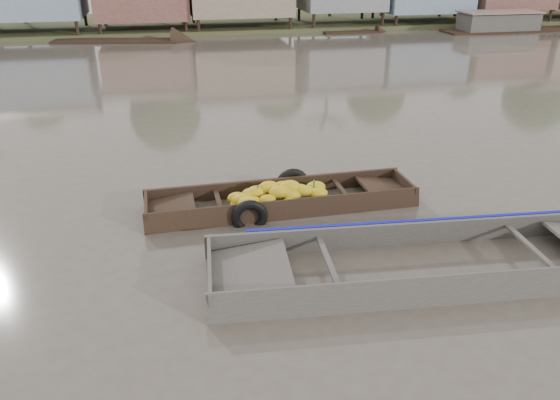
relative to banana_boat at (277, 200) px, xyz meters
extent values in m
plane|color=#4F463D|center=(0.57, -1.87, -0.17)|extent=(120.00, 120.00, 0.00)
cube|color=#384723|center=(0.57, 31.13, -0.17)|extent=(120.00, 12.00, 0.50)
cube|color=black|center=(0.10, 0.02, -0.25)|extent=(5.77, 1.20, 0.08)
cube|color=black|center=(0.09, 0.64, -0.02)|extent=(5.88, 0.25, 0.54)
cube|color=black|center=(0.11, -0.61, -0.02)|extent=(5.88, 0.25, 0.54)
cube|color=black|center=(2.97, 0.06, -0.02)|extent=(0.08, 1.28, 0.51)
cube|color=black|center=(2.47, 0.06, 0.05)|extent=(1.02, 1.12, 0.20)
cube|color=black|center=(-2.78, -0.03, -0.02)|extent=(0.08, 1.28, 0.51)
cube|color=black|center=(-2.28, -0.02, 0.05)|extent=(1.02, 1.12, 0.20)
cube|color=black|center=(-1.28, -0.01, 0.09)|extent=(0.12, 1.23, 0.05)
cube|color=black|center=(1.47, 0.04, 0.09)|extent=(0.12, 1.23, 0.05)
ellipsoid|color=yellow|center=(0.47, -0.03, 0.20)|extent=(0.44, 0.31, 0.27)
ellipsoid|color=yellow|center=(-0.44, 0.07, 0.19)|extent=(0.48, 0.33, 0.29)
ellipsoid|color=yellow|center=(0.20, -0.33, 0.04)|extent=(0.38, 0.27, 0.23)
ellipsoid|color=yellow|center=(-0.18, 0.06, 0.29)|extent=(0.45, 0.32, 0.27)
ellipsoid|color=yellow|center=(0.58, -0.14, 0.22)|extent=(0.37, 0.26, 0.23)
ellipsoid|color=yellow|center=(-0.64, -0.30, 0.04)|extent=(0.47, 0.33, 0.28)
ellipsoid|color=yellow|center=(0.28, -0.17, 0.15)|extent=(0.41, 0.29, 0.25)
ellipsoid|color=yellow|center=(0.26, -0.02, 0.29)|extent=(0.49, 0.34, 0.30)
ellipsoid|color=yellow|center=(-0.27, -0.27, 0.15)|extent=(0.37, 0.26, 0.22)
ellipsoid|color=yellow|center=(-0.59, -0.30, 0.02)|extent=(0.46, 0.32, 0.28)
ellipsoid|color=yellow|center=(0.13, 0.11, 0.27)|extent=(0.36, 0.25, 0.22)
ellipsoid|color=yellow|center=(-0.57, -0.21, 0.08)|extent=(0.42, 0.30, 0.26)
ellipsoid|color=yellow|center=(0.00, -0.14, 0.25)|extent=(0.45, 0.32, 0.27)
ellipsoid|color=yellow|center=(-0.87, -0.05, -0.01)|extent=(0.37, 0.26, 0.22)
ellipsoid|color=yellow|center=(0.17, -0.09, 0.20)|extent=(0.43, 0.30, 0.26)
ellipsoid|color=yellow|center=(-0.57, 0.07, 0.17)|extent=(0.41, 0.29, 0.25)
ellipsoid|color=yellow|center=(-0.78, -0.04, 0.08)|extent=(0.48, 0.33, 0.29)
ellipsoid|color=yellow|center=(-0.81, -0.34, -0.03)|extent=(0.38, 0.27, 0.23)
ellipsoid|color=yellow|center=(-0.87, 0.13, 0.06)|extent=(0.43, 0.30, 0.26)
ellipsoid|color=yellow|center=(-0.07, 0.27, 0.12)|extent=(0.39, 0.27, 0.24)
ellipsoid|color=yellow|center=(-0.67, -0.20, 0.08)|extent=(0.48, 0.33, 0.29)
ellipsoid|color=yellow|center=(-0.20, 0.31, 0.17)|extent=(0.38, 0.26, 0.23)
ellipsoid|color=yellow|center=(0.04, 0.14, 0.19)|extent=(0.45, 0.32, 0.28)
ellipsoid|color=yellow|center=(-0.14, 0.15, 0.17)|extent=(0.42, 0.29, 0.26)
ellipsoid|color=yellow|center=(0.88, -0.12, 0.12)|extent=(0.44, 0.31, 0.27)
ellipsoid|color=yellow|center=(0.36, 0.37, 0.08)|extent=(0.41, 0.29, 0.25)
ellipsoid|color=yellow|center=(-0.08, 0.22, 0.16)|extent=(0.42, 0.30, 0.26)
ellipsoid|color=yellow|center=(0.92, 0.25, 0.10)|extent=(0.47, 0.33, 0.28)
ellipsoid|color=yellow|center=(1.09, -0.33, 0.02)|extent=(0.40, 0.28, 0.24)
cylinder|color=#3F6626|center=(-0.42, 0.01, 0.28)|extent=(0.04, 0.04, 0.19)
cylinder|color=#3F6626|center=(0.30, 0.02, 0.28)|extent=(0.04, 0.04, 0.19)
cylinder|color=#3F6626|center=(0.82, 0.03, 0.28)|extent=(0.04, 0.04, 0.19)
torus|color=black|center=(0.50, 0.73, 0.00)|extent=(0.80, 0.20, 0.80)
torus|color=black|center=(-0.72, -0.71, 0.00)|extent=(0.76, 0.20, 0.76)
cube|color=#3C3733|center=(2.12, -3.11, -0.25)|extent=(7.80, 2.24, 0.08)
cube|color=#3C3733|center=(2.19, -2.17, 0.02)|extent=(7.85, 0.77, 0.63)
cube|color=#3C3733|center=(2.05, -4.04, 0.02)|extent=(7.85, 0.77, 0.63)
cube|color=#3C3733|center=(-1.71, -2.81, 0.02)|extent=(0.21, 1.92, 0.60)
cube|color=#3C3733|center=(-1.05, -2.86, 0.10)|extent=(1.46, 1.75, 0.25)
cube|color=#3C3733|center=(0.29, -2.97, 0.15)|extent=(0.24, 1.85, 0.05)
cube|color=#3C3733|center=(3.95, -3.25, 0.15)|extent=(0.24, 1.85, 0.05)
cube|color=#665E54|center=(2.12, -3.11, -0.20)|extent=(5.95, 1.95, 0.02)
cube|color=#1012A0|center=(2.20, -2.11, 0.26)|extent=(6.34, 0.57, 0.16)
cube|color=black|center=(-4.86, 23.93, -0.22)|extent=(7.48, 2.98, 0.35)
cube|color=black|center=(20.80, 23.13, -0.22)|extent=(9.78, 2.19, 0.35)
cube|color=black|center=(9.94, 24.43, -0.22)|extent=(3.71, 0.83, 0.35)
cube|color=black|center=(19.57, 23.13, 0.38)|extent=(5.00, 2.00, 1.20)
camera|label=1|loc=(-2.14, -10.53, 5.02)|focal=35.00mm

